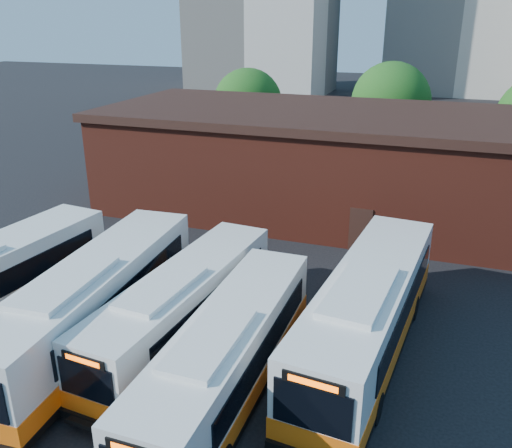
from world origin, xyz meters
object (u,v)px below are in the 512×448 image
(bus_midwest, at_px, (184,309))
(bus_east, at_px, (367,317))
(bus_west, at_px, (94,306))
(bus_mideast, at_px, (228,360))

(bus_midwest, distance_m, bus_east, 6.87)
(bus_west, bearing_deg, bus_midwest, 17.27)
(bus_west, height_order, bus_east, bus_east)
(bus_west, xyz_separation_m, bus_mideast, (5.97, -1.27, -0.16))
(bus_west, bearing_deg, bus_east, 11.72)
(bus_west, relative_size, bus_midwest, 1.12)
(bus_midwest, relative_size, bus_east, 0.88)
(bus_west, xyz_separation_m, bus_midwest, (3.14, 1.18, -0.17))
(bus_midwest, relative_size, bus_mideast, 1.00)
(bus_east, bearing_deg, bus_west, -159.55)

